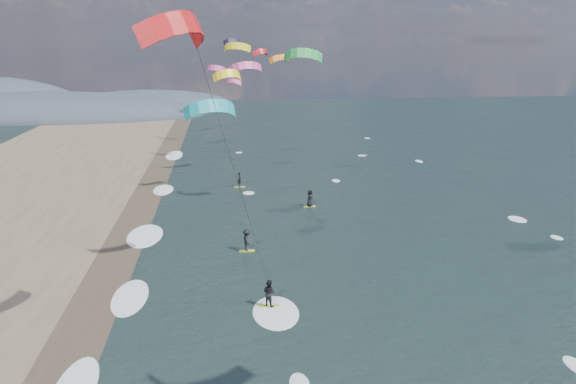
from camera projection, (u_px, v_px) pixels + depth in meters
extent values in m
cube|color=#382D23|center=(76.00, 343.00, 28.24)|extent=(3.00, 240.00, 0.00)
ellipsoid|color=#3D4756|center=(43.00, 117.00, 111.48)|extent=(64.00, 24.00, 10.00)
ellipsoid|color=#3D4756|center=(148.00, 105.00, 132.64)|extent=(40.00, 18.00, 7.00)
cube|color=#B0D325|center=(269.00, 306.00, 32.13)|extent=(1.23, 0.38, 0.06)
imported|color=black|center=(269.00, 293.00, 31.92)|extent=(0.96, 0.95, 1.56)
ellipsoid|color=white|center=(276.00, 312.00, 31.40)|extent=(2.60, 4.20, 0.12)
cylinder|color=black|center=(236.00, 178.00, 26.88)|extent=(0.02, 0.02, 15.74)
cube|color=#B0D325|center=(247.00, 251.00, 40.54)|extent=(1.10, 0.35, 0.05)
imported|color=black|center=(247.00, 240.00, 40.33)|extent=(0.80, 1.13, 1.60)
cube|color=#B0D325|center=(310.00, 206.00, 51.40)|extent=(1.10, 0.35, 0.05)
imported|color=black|center=(310.00, 198.00, 51.20)|extent=(0.89, 0.89, 1.55)
cube|color=#B0D325|center=(240.00, 187.00, 58.28)|extent=(1.10, 0.35, 0.05)
imported|color=black|center=(240.00, 179.00, 58.08)|extent=(0.40, 0.58, 1.54)
ellipsoid|color=white|center=(118.00, 298.00, 33.17)|extent=(2.40, 5.40, 0.11)
ellipsoid|color=white|center=(143.00, 236.00, 43.72)|extent=(2.40, 5.40, 0.11)
ellipsoid|color=white|center=(161.00, 190.00, 57.15)|extent=(2.40, 5.40, 0.11)
ellipsoid|color=white|center=(175.00, 155.00, 74.41)|extent=(2.40, 5.40, 0.11)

